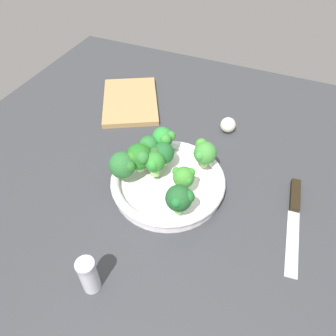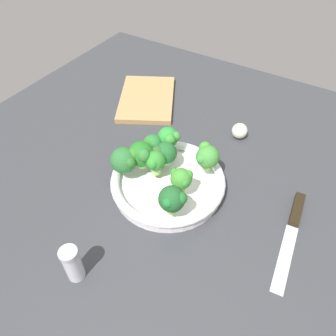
% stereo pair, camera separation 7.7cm
% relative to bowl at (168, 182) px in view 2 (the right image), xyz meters
% --- Properties ---
extents(ground_plane, '(1.30, 1.30, 0.03)m').
position_rel_bowl_xyz_m(ground_plane, '(-0.02, -0.01, -0.03)').
color(ground_plane, '#36383C').
extents(bowl, '(0.28, 0.28, 0.04)m').
position_rel_bowl_xyz_m(bowl, '(0.00, 0.00, 0.00)').
color(bowl, white).
rests_on(bowl, ground_plane).
extents(broccoli_floret_0, '(0.05, 0.05, 0.06)m').
position_rel_bowl_xyz_m(broccoli_floret_0, '(0.01, -0.03, 0.06)').
color(broccoli_floret_0, '#95CE69').
rests_on(broccoli_floret_0, bowl).
extents(broccoli_floret_1, '(0.07, 0.07, 0.07)m').
position_rel_bowl_xyz_m(broccoli_floret_1, '(0.04, -0.10, 0.06)').
color(broccoli_floret_1, '#7FB95F').
rests_on(broccoli_floret_1, bowl).
extents(broccoli_floret_2, '(0.06, 0.06, 0.07)m').
position_rel_bowl_xyz_m(broccoli_floret_2, '(0.09, 0.06, 0.06)').
color(broccoli_floret_2, '#8FD86E').
rests_on(broccoli_floret_2, bowl).
extents(broccoli_floret_3, '(0.06, 0.05, 0.06)m').
position_rel_bowl_xyz_m(broccoli_floret_3, '(-0.04, -0.07, 0.06)').
color(broccoli_floret_3, '#91C45C').
rests_on(broccoli_floret_3, bowl).
extents(broccoli_floret_4, '(0.06, 0.06, 0.07)m').
position_rel_bowl_xyz_m(broccoli_floret_4, '(-0.08, -0.05, 0.06)').
color(broccoli_floret_4, '#95CB6B').
rests_on(broccoli_floret_4, bowl).
extents(broccoli_floret_5, '(0.07, 0.07, 0.07)m').
position_rel_bowl_xyz_m(broccoli_floret_5, '(0.00, -0.07, 0.06)').
color(broccoli_floret_5, '#A0D374').
rests_on(broccoli_floret_5, bowl).
extents(broccoli_floret_6, '(0.05, 0.05, 0.06)m').
position_rel_bowl_xyz_m(broccoli_floret_6, '(0.02, 0.05, 0.06)').
color(broccoli_floret_6, '#84BA50').
rests_on(broccoli_floret_6, bowl).
extents(broccoli_floret_7, '(0.06, 0.06, 0.07)m').
position_rel_bowl_xyz_m(broccoli_floret_7, '(-0.07, 0.06, 0.06)').
color(broccoli_floret_7, '#96D161').
rests_on(broccoli_floret_7, bowl).
extents(broccoli_floret_8, '(0.06, 0.06, 0.06)m').
position_rel_bowl_xyz_m(broccoli_floret_8, '(-0.04, -0.03, 0.06)').
color(broccoli_floret_8, '#89D061').
rests_on(broccoli_floret_8, bowl).
extents(knife, '(0.27, 0.05, 0.01)m').
position_rel_bowl_xyz_m(knife, '(-0.05, 0.30, -0.01)').
color(knife, silver).
rests_on(knife, ground_plane).
extents(cutting_board, '(0.31, 0.27, 0.02)m').
position_rel_bowl_xyz_m(cutting_board, '(-0.29, -0.26, -0.01)').
color(cutting_board, tan).
rests_on(cutting_board, ground_plane).
extents(garlic_bulb, '(0.04, 0.04, 0.04)m').
position_rel_bowl_xyz_m(garlic_bulb, '(-0.27, 0.07, 0.00)').
color(garlic_bulb, silver).
rests_on(garlic_bulb, ground_plane).
extents(pepper_shaker, '(0.04, 0.04, 0.09)m').
position_rel_bowl_xyz_m(pepper_shaker, '(0.29, -0.03, 0.02)').
color(pepper_shaker, silver).
rests_on(pepper_shaker, ground_plane).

